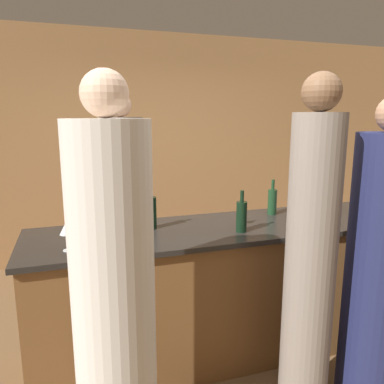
# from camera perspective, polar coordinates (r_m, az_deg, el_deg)

# --- Properties ---
(ground_plane) EXTENTS (14.00, 14.00, 0.00)m
(ground_plane) POSITION_cam_1_polar(r_m,az_deg,el_deg) (3.22, 5.41, -22.46)
(ground_plane) COLOR brown
(back_wall) EXTENTS (8.00, 0.06, 2.80)m
(back_wall) POSITION_cam_1_polar(r_m,az_deg,el_deg) (4.84, -5.00, 6.75)
(back_wall) COLOR #A37547
(back_wall) RESTS_ON ground_plane
(bar_counter) EXTENTS (2.91, 0.76, 1.00)m
(bar_counter) POSITION_cam_1_polar(r_m,az_deg,el_deg) (2.97, 5.60, -14.38)
(bar_counter) COLOR brown
(bar_counter) RESTS_ON ground_plane
(bartender) EXTENTS (0.39, 0.39, 1.99)m
(bartender) POSITION_cam_1_polar(r_m,az_deg,el_deg) (3.50, -10.37, -3.07)
(bartender) COLOR gray
(bartender) RESTS_ON ground_plane
(guest_0) EXTENTS (0.28, 0.28, 2.02)m
(guest_0) POSITION_cam_1_polar(r_m,az_deg,el_deg) (2.25, 17.55, -10.72)
(guest_0) COLOR gray
(guest_0) RESTS_ON ground_plane
(guest_2) EXTENTS (0.39, 0.39, 1.99)m
(guest_2) POSITION_cam_1_polar(r_m,az_deg,el_deg) (1.87, -11.80, -16.46)
(guest_2) COLOR silver
(guest_2) RESTS_ON ground_plane
(guest_3) EXTENTS (0.39, 0.39, 1.91)m
(guest_3) POSITION_cam_1_polar(r_m,az_deg,el_deg) (2.53, 26.57, -10.87)
(guest_3) COLOR #1E234C
(guest_3) RESTS_ON ground_plane
(wine_bottle_0) EXTENTS (0.07, 0.07, 0.30)m
(wine_bottle_0) POSITION_cam_1_polar(r_m,az_deg,el_deg) (2.69, -6.21, -3.07)
(wine_bottle_0) COLOR black
(wine_bottle_0) RESTS_ON bar_counter
(wine_bottle_1) EXTENTS (0.07, 0.07, 0.29)m
(wine_bottle_1) POSITION_cam_1_polar(r_m,az_deg,el_deg) (2.62, 7.55, -3.63)
(wine_bottle_1) COLOR black
(wine_bottle_1) RESTS_ON bar_counter
(wine_bottle_2) EXTENTS (0.07, 0.07, 0.29)m
(wine_bottle_2) POSITION_cam_1_polar(r_m,az_deg,el_deg) (3.13, 12.13, -1.36)
(wine_bottle_2) COLOR #19381E
(wine_bottle_2) RESTS_ON bar_counter
(ice_bucket) EXTENTS (0.19, 0.19, 0.16)m
(ice_bucket) POSITION_cam_1_polar(r_m,az_deg,el_deg) (3.37, 18.67, -1.33)
(ice_bucket) COLOR silver
(ice_bucket) RESTS_ON bar_counter
(wine_glass_0) EXTENTS (0.07, 0.07, 0.16)m
(wine_glass_0) POSITION_cam_1_polar(r_m,az_deg,el_deg) (2.98, 18.96, -2.09)
(wine_glass_0) COLOR silver
(wine_glass_0) RESTS_ON bar_counter
(wine_glass_1) EXTENTS (0.08, 0.08, 0.17)m
(wine_glass_1) POSITION_cam_1_polar(r_m,az_deg,el_deg) (2.35, -18.65, -5.41)
(wine_glass_1) COLOR silver
(wine_glass_1) RESTS_ON bar_counter
(wine_glass_2) EXTENTS (0.06, 0.06, 0.15)m
(wine_glass_2) POSITION_cam_1_polar(r_m,az_deg,el_deg) (2.79, 7.45, -2.75)
(wine_glass_2) COLOR silver
(wine_glass_2) RESTS_ON bar_counter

